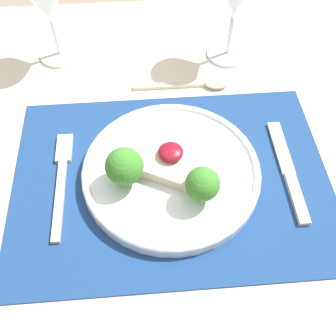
# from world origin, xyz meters

# --- Properties ---
(ground_plane) EXTENTS (8.00, 8.00, 0.00)m
(ground_plane) POSITION_xyz_m (0.00, 0.00, 0.00)
(ground_plane) COLOR gray
(dining_table) EXTENTS (1.32, 0.97, 0.73)m
(dining_table) POSITION_xyz_m (0.00, 0.00, 0.64)
(dining_table) COLOR beige
(dining_table) RESTS_ON ground_plane
(placemat) EXTENTS (0.48, 0.34, 0.00)m
(placemat) POSITION_xyz_m (0.00, 0.00, 0.73)
(placemat) COLOR navy
(placemat) RESTS_ON dining_table
(dinner_plate) EXTENTS (0.27, 0.27, 0.08)m
(dinner_plate) POSITION_xyz_m (-0.01, 0.00, 0.75)
(dinner_plate) COLOR silver
(dinner_plate) RESTS_ON placemat
(fork) EXTENTS (0.02, 0.19, 0.01)m
(fork) POSITION_xyz_m (-0.16, 0.01, 0.74)
(fork) COLOR beige
(fork) RESTS_ON placemat
(knife) EXTENTS (0.02, 0.19, 0.01)m
(knife) POSITION_xyz_m (0.18, -0.01, 0.74)
(knife) COLOR beige
(knife) RESTS_ON placemat
(spoon) EXTENTS (0.17, 0.04, 0.01)m
(spoon) POSITION_xyz_m (0.07, 0.20, 0.74)
(spoon) COLOR beige
(spoon) RESTS_ON dining_table
(wine_glass_far) EXTENTS (0.09, 0.09, 0.16)m
(wine_glass_far) POSITION_xyz_m (-0.19, 0.31, 0.84)
(wine_glass_far) COLOR white
(wine_glass_far) RESTS_ON dining_table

